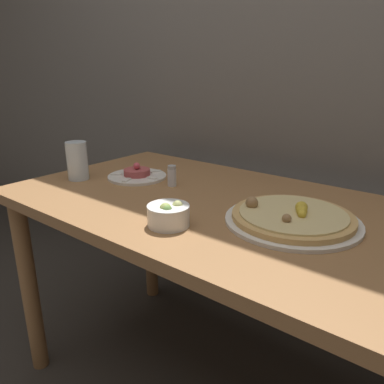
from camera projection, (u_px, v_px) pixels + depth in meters
back_wall at (314, 14)px, 1.30m from camera, size 8.00×0.05×2.60m
dining_table at (230, 234)px, 1.14m from camera, size 1.44×0.76×0.74m
pizza_plate at (292, 218)px, 0.98m from camera, size 0.35×0.35×0.06m
tartare_plate at (137, 175)px, 1.38m from camera, size 0.21×0.21×0.06m
small_bowl at (169, 215)px, 0.96m from camera, size 0.11×0.11×0.07m
drinking_glass at (77, 161)px, 1.34m from camera, size 0.07×0.07×0.14m
salt_shaker at (172, 176)px, 1.28m from camera, size 0.03×0.03×0.07m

